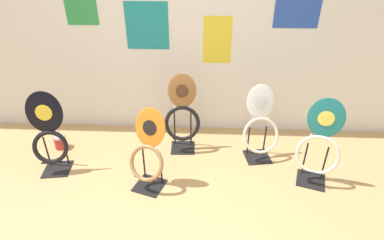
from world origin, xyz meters
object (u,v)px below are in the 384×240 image
object	(u,v)px
toilet_seat_display_teal_sax	(319,147)
toilet_seat_display_orange_sun	(148,155)
toilet_seat_display_jazz_black	(49,138)
toilet_seat_display_white_plain	(260,127)
toilet_seat_display_woodgrain	(182,117)
paint_can	(60,142)

from	to	relation	value
toilet_seat_display_teal_sax	toilet_seat_display_orange_sun	xyz separation A→B (m)	(-1.67, -0.14, -0.05)
toilet_seat_display_jazz_black	toilet_seat_display_white_plain	distance (m)	2.25
toilet_seat_display_teal_sax	toilet_seat_display_white_plain	size ratio (longest dim) A/B	1.10
toilet_seat_display_woodgrain	toilet_seat_display_orange_sun	xyz separation A→B (m)	(-0.29, -0.67, -0.04)
toilet_seat_display_teal_sax	toilet_seat_display_white_plain	xyz separation A→B (m)	(-0.51, 0.41, -0.03)
toilet_seat_display_jazz_black	toilet_seat_display_white_plain	size ratio (longest dim) A/B	1.06
toilet_seat_display_woodgrain	toilet_seat_display_white_plain	xyz separation A→B (m)	(0.88, -0.13, -0.03)
toilet_seat_display_teal_sax	toilet_seat_display_jazz_black	size ratio (longest dim) A/B	1.04
toilet_seat_display_woodgrain	toilet_seat_display_white_plain	bearing A→B (deg)	-8.34
toilet_seat_display_white_plain	toilet_seat_display_jazz_black	bearing A→B (deg)	-171.22
paint_can	toilet_seat_display_orange_sun	bearing A→B (deg)	-26.91
toilet_seat_display_jazz_black	toilet_seat_display_orange_sun	bearing A→B (deg)	-10.58
toilet_seat_display_woodgrain	toilet_seat_display_jazz_black	size ratio (longest dim) A/B	1.01
paint_can	toilet_seat_display_white_plain	bearing A→B (deg)	-1.63
toilet_seat_display_jazz_black	paint_can	world-z (taller)	toilet_seat_display_jazz_black
toilet_seat_display_jazz_black	paint_can	xyz separation A→B (m)	(-0.14, 0.41, -0.33)
toilet_seat_display_woodgrain	toilet_seat_display_jazz_black	world-z (taller)	toilet_seat_display_woodgrain
toilet_seat_display_orange_sun	toilet_seat_display_jazz_black	bearing A→B (deg)	169.42
toilet_seat_display_orange_sun	paint_can	world-z (taller)	toilet_seat_display_orange_sun
toilet_seat_display_woodgrain	toilet_seat_display_orange_sun	size ratio (longest dim) A/B	1.11
toilet_seat_display_woodgrain	toilet_seat_display_teal_sax	size ratio (longest dim) A/B	0.98
toilet_seat_display_woodgrain	toilet_seat_display_jazz_black	bearing A→B (deg)	-160.71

